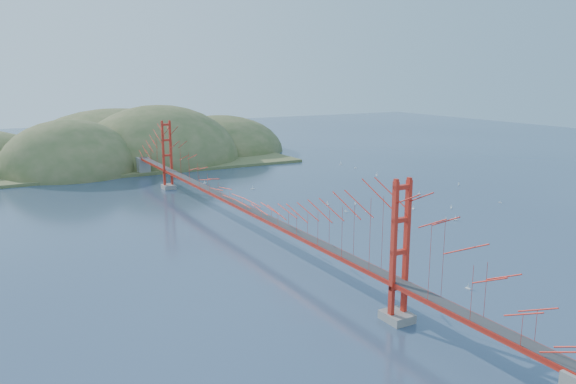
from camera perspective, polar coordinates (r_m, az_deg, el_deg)
ground at (r=71.19m, az=-4.75°, el=-3.95°), size 320.00×320.00×0.00m
bridge at (r=69.75m, az=-4.91°, el=1.63°), size 2.20×94.40×12.00m
far_headlands at (r=135.79m, az=-16.02°, el=3.31°), size 84.00×58.00×25.00m
sailboat_6 at (r=79.16m, az=16.61°, el=-2.66°), size 0.67×0.67×0.72m
sailboat_16 at (r=95.89m, az=-3.62°, el=0.35°), size 0.64×0.62×0.72m
sailboat_9 at (r=110.13m, az=9.01°, el=1.75°), size 0.53×0.62×0.70m
sailboat_3 at (r=84.82m, az=4.01°, el=-1.21°), size 0.62×0.54×0.70m
sailboat_11 at (r=91.90m, az=20.75°, el=-0.95°), size 0.53×0.53×0.59m
sailboat_17 at (r=122.17m, az=5.38°, el=2.86°), size 0.64×0.61×0.72m
sailboat_10 at (r=55.08m, az=17.81°, el=-9.22°), size 0.45×0.53×0.62m
sailboat_15 at (r=117.66m, az=6.85°, el=2.47°), size 0.62×0.62×0.65m
sailboat_4 at (r=84.12m, az=12.61°, el=-1.60°), size 0.51×0.55×0.62m
sailboat_0 at (r=78.89m, az=15.73°, el=-2.68°), size 0.49×0.50×0.56m
sailboat_1 at (r=80.87m, az=5.93°, el=-1.91°), size 0.54×0.57×0.64m
sailboat_13 at (r=85.86m, az=16.24°, el=-1.52°), size 0.60×0.60×0.63m
sailboat_5 at (r=94.64m, az=13.19°, el=-0.12°), size 0.48×0.53×0.59m
sailboat_12 at (r=102.02m, az=-8.47°, el=0.95°), size 0.57×0.51×0.65m
sailboat_8 at (r=103.78m, az=16.95°, el=0.74°), size 0.58×0.58×0.63m
sailboat_14 at (r=72.43m, az=11.00°, el=-3.74°), size 0.56×0.56×0.61m
sailboat_7 at (r=103.59m, az=10.85°, el=1.03°), size 0.60×0.49×0.71m
sailboat_extra_0 at (r=85.46m, az=6.85°, el=-1.18°), size 0.58×0.58×0.61m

